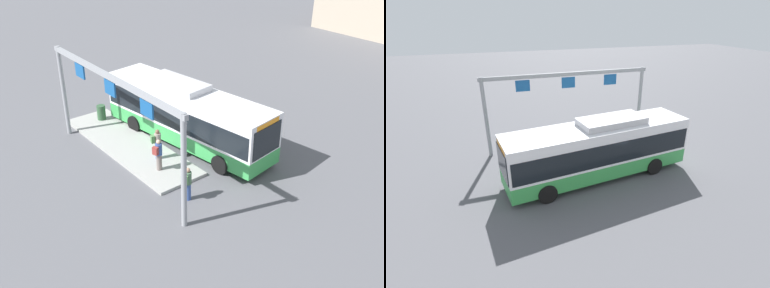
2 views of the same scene
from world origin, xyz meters
TOP-DOWN VIEW (x-y plane):
  - ground_plane at (0.00, 0.00)m, footprint 120.00×120.00m
  - platform_curb at (-1.58, -2.83)m, footprint 10.00×2.80m
  - bus_main at (-0.01, -0.00)m, footprint 10.86×3.81m
  - person_boarding at (1.66, -3.10)m, footprint 0.45×0.59m
  - person_waiting_near at (4.40, -3.44)m, footprint 0.46×0.59m
  - person_waiting_mid at (0.71, -2.51)m, footprint 0.47×0.59m
  - platform_sign_gantry at (0.31, -4.70)m, footprint 11.31×0.24m
  - trash_bin at (-5.37, -2.42)m, footprint 0.52×0.52m

SIDE VIEW (x-z plane):
  - ground_plane at x=0.00m, z-range 0.00..0.00m
  - platform_curb at x=-1.58m, z-range 0.00..0.16m
  - trash_bin at x=-5.37m, z-range 0.16..1.06m
  - person_waiting_near at x=4.40m, z-range 0.06..1.73m
  - person_boarding at x=1.66m, z-range 0.22..1.89m
  - person_waiting_mid at x=0.71m, z-range 0.22..1.89m
  - bus_main at x=-0.01m, z-range 0.08..3.54m
  - platform_sign_gantry at x=0.31m, z-range 1.25..6.45m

